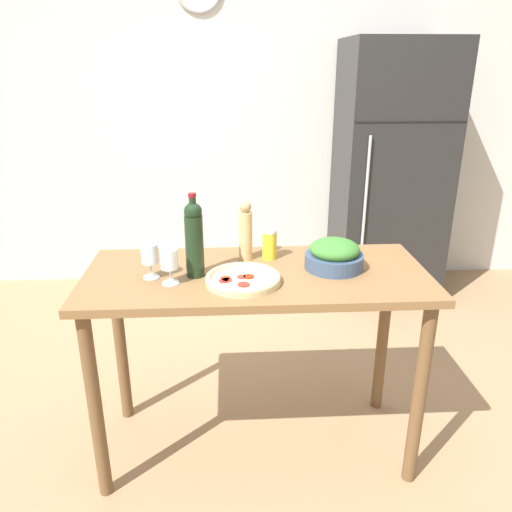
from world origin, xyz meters
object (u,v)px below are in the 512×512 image
object	(u,v)px
wine_glass_near	(169,261)
salt_canister	(270,244)
refrigerator	(390,174)
homemade_pizza	(243,279)
pepper_mill	(245,232)
wine_glass_far	(150,256)
salad_bowl	(334,255)
wine_bottle	(194,238)

from	to	relation	value
wine_glass_near	salt_canister	world-z (taller)	wine_glass_near
refrigerator	homemade_pizza	world-z (taller)	refrigerator
pepper_mill	salt_canister	xyz separation A→B (m)	(0.11, 0.00, -0.06)
wine_glass_far	salt_canister	bearing A→B (deg)	20.84
pepper_mill	salad_bowl	bearing A→B (deg)	-19.05
wine_glass_far	pepper_mill	xyz separation A→B (m)	(0.39, 0.18, 0.03)
wine_glass_near	homemade_pizza	xyz separation A→B (m)	(0.28, -0.01, -0.08)
refrigerator	wine_glass_far	xyz separation A→B (m)	(-1.52, -1.74, 0.05)
homemade_pizza	salt_canister	size ratio (longest dim) A/B	2.24
wine_bottle	homemade_pizza	distance (m)	0.25
wine_glass_near	salad_bowl	size ratio (longest dim) A/B	0.58
homemade_pizza	salt_canister	bearing A→B (deg)	64.20
wine_glass_near	pepper_mill	xyz separation A→B (m)	(0.30, 0.25, 0.03)
wine_glass_far	pepper_mill	bearing A→B (deg)	25.34
refrigerator	wine_glass_near	distance (m)	2.30
wine_glass_near	salad_bowl	world-z (taller)	wine_glass_near
wine_glass_far	refrigerator	bearing A→B (deg)	48.78
wine_bottle	wine_glass_far	bearing A→B (deg)	-176.71
wine_glass_far	homemade_pizza	distance (m)	0.38
wine_glass_far	salt_canister	distance (m)	0.53
refrigerator	pepper_mill	bearing A→B (deg)	-126.11
pepper_mill	homemade_pizza	distance (m)	0.28
refrigerator	salad_bowl	size ratio (longest dim) A/B	7.60
refrigerator	salt_canister	size ratio (longest dim) A/B	14.11
refrigerator	wine_glass_far	size ratio (longest dim) A/B	13.10
refrigerator	salad_bowl	xyz separation A→B (m)	(-0.77, -1.68, 0.01)
wine_glass_far	wine_bottle	bearing A→B (deg)	3.29
wine_bottle	refrigerator	bearing A→B (deg)	52.12
wine_glass_near	salad_bowl	distance (m)	0.68
pepper_mill	salt_canister	distance (m)	0.12
refrigerator	homemade_pizza	distance (m)	2.15
salt_canister	homemade_pizza	bearing A→B (deg)	-115.80
wine_glass_far	pepper_mill	distance (m)	0.43
refrigerator	homemade_pizza	bearing A→B (deg)	-122.51
homemade_pizza	wine_glass_far	bearing A→B (deg)	168.86
salad_bowl	homemade_pizza	distance (m)	0.41
pepper_mill	salt_canister	size ratio (longest dim) A/B	1.99
refrigerator	wine_glass_near	bearing A→B (deg)	-128.60
wine_bottle	wine_glass_far	distance (m)	0.19
salad_bowl	salt_canister	bearing A→B (deg)	153.43
wine_bottle	homemade_pizza	xyz separation A→B (m)	(0.19, -0.08, -0.15)
wine_bottle	salt_canister	distance (m)	0.38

